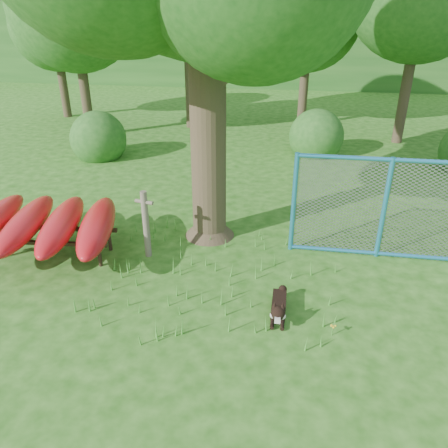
# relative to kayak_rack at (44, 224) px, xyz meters

# --- Properties ---
(ground) EXTENTS (80.00, 80.00, 0.00)m
(ground) POSITION_rel_kayak_rack_xyz_m (3.31, -1.24, -0.70)
(ground) COLOR #1E5410
(ground) RESTS_ON ground
(wooden_post) EXTENTS (0.38, 0.15, 1.37)m
(wooden_post) POSITION_rel_kayak_rack_xyz_m (1.93, 0.32, 0.03)
(wooden_post) COLOR #625749
(wooden_post) RESTS_ON ground
(kayak_rack) EXTENTS (3.24, 2.88, 0.91)m
(kayak_rack) POSITION_rel_kayak_rack_xyz_m (0.00, 0.00, 0.00)
(kayak_rack) COLOR black
(kayak_rack) RESTS_ON ground
(husky_dog) EXTENTS (0.24, 0.98, 0.43)m
(husky_dog) POSITION_rel_kayak_rack_xyz_m (4.57, -1.16, -0.54)
(husky_dog) COLOR black
(husky_dog) RESTS_ON ground
(fence_section) EXTENTS (3.46, 0.09, 3.37)m
(fence_section) POSITION_rel_kayak_rack_xyz_m (6.38, 1.06, 0.32)
(fence_section) COLOR #2884BE
(fence_section) RESTS_ON ground
(wildflower_clump) EXTENTS (0.09, 0.09, 0.19)m
(wildflower_clump) POSITION_rel_kayak_rack_xyz_m (5.39, -1.50, -0.54)
(wildflower_clump) COLOR #479430
(wildflower_clump) RESTS_ON ground
(bg_tree_a) EXTENTS (4.40, 4.40, 6.70)m
(bg_tree_a) POSITION_rel_kayak_rack_xyz_m (-3.19, 8.76, 3.79)
(bg_tree_a) COLOR #382C1E
(bg_tree_a) RESTS_ON ground
(bg_tree_c) EXTENTS (4.00, 4.00, 6.12)m
(bg_tree_c) POSITION_rel_kayak_rack_xyz_m (4.81, 11.76, 3.41)
(bg_tree_c) COLOR #382C1E
(bg_tree_c) RESTS_ON ground
(bg_tree_f) EXTENTS (3.60, 3.60, 5.55)m
(bg_tree_f) POSITION_rel_kayak_rack_xyz_m (-5.69, 11.76, 3.04)
(bg_tree_f) COLOR #382C1E
(bg_tree_f) RESTS_ON ground
(shrub_left) EXTENTS (1.80, 1.80, 1.80)m
(shrub_left) POSITION_rel_kayak_rack_xyz_m (-1.69, 6.26, -0.70)
(shrub_left) COLOR #20561C
(shrub_left) RESTS_ON ground
(shrub_mid) EXTENTS (1.80, 1.80, 1.80)m
(shrub_mid) POSITION_rel_kayak_rack_xyz_m (5.31, 7.76, -0.70)
(shrub_mid) COLOR #20561C
(shrub_mid) RESTS_ON ground
(wooded_hillside) EXTENTS (80.00, 12.00, 6.00)m
(wooded_hillside) POSITION_rel_kayak_rack_xyz_m (3.31, 26.76, 2.30)
(wooded_hillside) COLOR #20561C
(wooded_hillside) RESTS_ON ground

